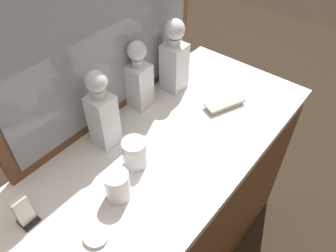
{
  "coord_description": "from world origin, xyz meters",
  "views": [
    {
      "loc": [
        -0.63,
        -0.51,
        1.7
      ],
      "look_at": [
        0.0,
        0.0,
        0.92
      ],
      "focal_mm": 35.14,
      "sensor_mm": 36.0,
      "label": 1
    }
  ],
  "objects_px": {
    "porcelain_dish": "(96,236)",
    "silver_brush_far_left": "(224,103)",
    "crystal_decanter_left": "(139,81)",
    "crystal_decanter_right": "(103,116)",
    "crystal_decanter_rear": "(174,62)",
    "crystal_tumbler_right": "(118,187)",
    "crystal_tumbler_center": "(135,154)",
    "napkin_holder": "(24,213)"
  },
  "relations": [
    {
      "from": "porcelain_dish",
      "to": "silver_brush_far_left",
      "type": "bearing_deg",
      "value": 1.8
    },
    {
      "from": "crystal_decanter_left",
      "to": "silver_brush_far_left",
      "type": "bearing_deg",
      "value": -53.37
    },
    {
      "from": "crystal_decanter_right",
      "to": "crystal_decanter_left",
      "type": "distance_m",
      "value": 0.24
    },
    {
      "from": "crystal_decanter_rear",
      "to": "silver_brush_far_left",
      "type": "xyz_separation_m",
      "value": [
        0.03,
        -0.24,
        -0.11
      ]
    },
    {
      "from": "crystal_decanter_right",
      "to": "crystal_tumbler_right",
      "type": "distance_m",
      "value": 0.25
    },
    {
      "from": "crystal_decanter_right",
      "to": "crystal_tumbler_center",
      "type": "bearing_deg",
      "value": -93.78
    },
    {
      "from": "silver_brush_far_left",
      "to": "napkin_holder",
      "type": "height_order",
      "value": "napkin_holder"
    },
    {
      "from": "crystal_tumbler_center",
      "to": "porcelain_dish",
      "type": "distance_m",
      "value": 0.29
    },
    {
      "from": "crystal_decanter_rear",
      "to": "silver_brush_far_left",
      "type": "bearing_deg",
      "value": -83.37
    },
    {
      "from": "crystal_tumbler_center",
      "to": "napkin_holder",
      "type": "relative_size",
      "value": 0.92
    },
    {
      "from": "crystal_decanter_rear",
      "to": "crystal_tumbler_right",
      "type": "xyz_separation_m",
      "value": [
        -0.54,
        -0.21,
        -0.08
      ]
    },
    {
      "from": "crystal_tumbler_right",
      "to": "silver_brush_far_left",
      "type": "distance_m",
      "value": 0.57
    },
    {
      "from": "crystal_tumbler_right",
      "to": "crystal_decanter_right",
      "type": "bearing_deg",
      "value": 55.12
    },
    {
      "from": "crystal_tumbler_center",
      "to": "silver_brush_far_left",
      "type": "xyz_separation_m",
      "value": [
        0.44,
        -0.07,
        -0.03
      ]
    },
    {
      "from": "crystal_decanter_right",
      "to": "crystal_tumbler_center",
      "type": "height_order",
      "value": "crystal_decanter_right"
    },
    {
      "from": "crystal_decanter_rear",
      "to": "crystal_tumbler_right",
      "type": "distance_m",
      "value": 0.58
    },
    {
      "from": "crystal_decanter_rear",
      "to": "crystal_decanter_left",
      "type": "bearing_deg",
      "value": 168.74
    },
    {
      "from": "crystal_decanter_rear",
      "to": "napkin_holder",
      "type": "bearing_deg",
      "value": -174.89
    },
    {
      "from": "silver_brush_far_left",
      "to": "crystal_decanter_left",
      "type": "bearing_deg",
      "value": 126.63
    },
    {
      "from": "porcelain_dish",
      "to": "crystal_decanter_right",
      "type": "bearing_deg",
      "value": 41.72
    },
    {
      "from": "crystal_tumbler_right",
      "to": "napkin_holder",
      "type": "relative_size",
      "value": 0.92
    },
    {
      "from": "porcelain_dish",
      "to": "napkin_holder",
      "type": "relative_size",
      "value": 0.65
    },
    {
      "from": "crystal_tumbler_right",
      "to": "napkin_holder",
      "type": "xyz_separation_m",
      "value": [
        -0.23,
        0.14,
        0.0
      ]
    },
    {
      "from": "napkin_holder",
      "to": "crystal_tumbler_right",
      "type": "bearing_deg",
      "value": -31.72
    },
    {
      "from": "crystal_decanter_left",
      "to": "silver_brush_far_left",
      "type": "distance_m",
      "value": 0.35
    },
    {
      "from": "porcelain_dish",
      "to": "napkin_holder",
      "type": "bearing_deg",
      "value": 115.24
    },
    {
      "from": "crystal_tumbler_right",
      "to": "silver_brush_far_left",
      "type": "xyz_separation_m",
      "value": [
        0.57,
        -0.03,
        -0.03
      ]
    },
    {
      "from": "crystal_decanter_rear",
      "to": "porcelain_dish",
      "type": "relative_size",
      "value": 4.31
    },
    {
      "from": "napkin_holder",
      "to": "porcelain_dish",
      "type": "bearing_deg",
      "value": -64.76
    },
    {
      "from": "porcelain_dish",
      "to": "crystal_tumbler_center",
      "type": "bearing_deg",
      "value": 20.08
    },
    {
      "from": "crystal_decanter_right",
      "to": "crystal_decanter_left",
      "type": "bearing_deg",
      "value": 11.57
    },
    {
      "from": "crystal_decanter_left",
      "to": "porcelain_dish",
      "type": "distance_m",
      "value": 0.59
    },
    {
      "from": "crystal_decanter_right",
      "to": "crystal_decanter_rear",
      "type": "bearing_deg",
      "value": 1.79
    },
    {
      "from": "porcelain_dish",
      "to": "crystal_decanter_rear",
      "type": "bearing_deg",
      "value": 20.8
    },
    {
      "from": "crystal_tumbler_center",
      "to": "napkin_holder",
      "type": "distance_m",
      "value": 0.37
    },
    {
      "from": "crystal_tumbler_center",
      "to": "silver_brush_far_left",
      "type": "distance_m",
      "value": 0.45
    },
    {
      "from": "crystal_tumbler_right",
      "to": "crystal_tumbler_center",
      "type": "bearing_deg",
      "value": 20.76
    },
    {
      "from": "crystal_tumbler_right",
      "to": "crystal_decanter_left",
      "type": "bearing_deg",
      "value": 33.56
    },
    {
      "from": "crystal_decanter_left",
      "to": "porcelain_dish",
      "type": "height_order",
      "value": "crystal_decanter_left"
    },
    {
      "from": "crystal_decanter_left",
      "to": "crystal_decanter_rear",
      "type": "relative_size",
      "value": 0.91
    },
    {
      "from": "crystal_tumbler_right",
      "to": "crystal_decanter_rear",
      "type": "bearing_deg",
      "value": 21.14
    },
    {
      "from": "crystal_decanter_right",
      "to": "crystal_decanter_rear",
      "type": "distance_m",
      "value": 0.4
    }
  ]
}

